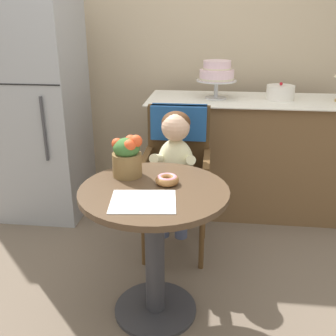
{
  "coord_description": "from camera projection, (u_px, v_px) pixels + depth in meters",
  "views": [
    {
      "loc": [
        0.27,
        -1.69,
        1.49
      ],
      "look_at": [
        0.05,
        0.15,
        0.77
      ],
      "focal_mm": 42.14,
      "sensor_mm": 36.0,
      "label": 1
    }
  ],
  "objects": [
    {
      "name": "ground_plane",
      "position": [
        156.0,
        310.0,
        2.13
      ],
      "size": [
        8.0,
        8.0,
        0.0
      ],
      "primitive_type": "plane",
      "color": "#6B5B4C"
    },
    {
      "name": "back_wall",
      "position": [
        185.0,
        32.0,
        3.35
      ],
      "size": [
        4.8,
        0.1,
        2.7
      ],
      "primitive_type": "cube",
      "color": "#C1AD8E",
      "rests_on": "ground"
    },
    {
      "name": "cafe_table",
      "position": [
        154.0,
        228.0,
        1.95
      ],
      "size": [
        0.72,
        0.72,
        0.72
      ],
      "color": "#4C3826",
      "rests_on": "ground"
    },
    {
      "name": "wicker_chair",
      "position": [
        177.0,
        156.0,
        2.53
      ],
      "size": [
        0.42,
        0.45,
        0.95
      ],
      "rotation": [
        0.0,
        0.0,
        -0.11
      ],
      "color": "brown",
      "rests_on": "ground"
    },
    {
      "name": "seated_child",
      "position": [
        175.0,
        159.0,
        2.38
      ],
      "size": [
        0.27,
        0.32,
        0.73
      ],
      "color": "beige",
      "rests_on": "ground"
    },
    {
      "name": "paper_napkin",
      "position": [
        143.0,
        201.0,
        1.74
      ],
      "size": [
        0.31,
        0.27,
        0.0
      ],
      "primitive_type": "cube",
      "rotation": [
        0.0,
        0.0,
        0.12
      ],
      "color": "white",
      "rests_on": "cafe_table"
    },
    {
      "name": "donut_front",
      "position": [
        167.0,
        179.0,
        1.92
      ],
      "size": [
        0.12,
        0.12,
        0.04
      ],
      "color": "#936033",
      "rests_on": "cafe_table"
    },
    {
      "name": "flower_vase",
      "position": [
        127.0,
        155.0,
        1.98
      ],
      "size": [
        0.16,
        0.15,
        0.22
      ],
      "color": "brown",
      "rests_on": "cafe_table"
    },
    {
      "name": "display_counter",
      "position": [
        248.0,
        155.0,
        3.11
      ],
      "size": [
        1.56,
        0.62,
        0.9
      ],
      "color": "brown",
      "rests_on": "ground"
    },
    {
      "name": "tiered_cake_stand",
      "position": [
        217.0,
        73.0,
        2.91
      ],
      "size": [
        0.3,
        0.3,
        0.28
      ],
      "color": "silver",
      "rests_on": "display_counter"
    },
    {
      "name": "round_layer_cake",
      "position": [
        280.0,
        93.0,
        2.92
      ],
      "size": [
        0.2,
        0.2,
        0.13
      ],
      "color": "white",
      "rests_on": "display_counter"
    },
    {
      "name": "refrigerator",
      "position": [
        37.0,
        106.0,
        2.96
      ],
      "size": [
        0.64,
        0.63,
        1.7
      ],
      "color": "#9EA0A5",
      "rests_on": "ground"
    }
  ]
}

